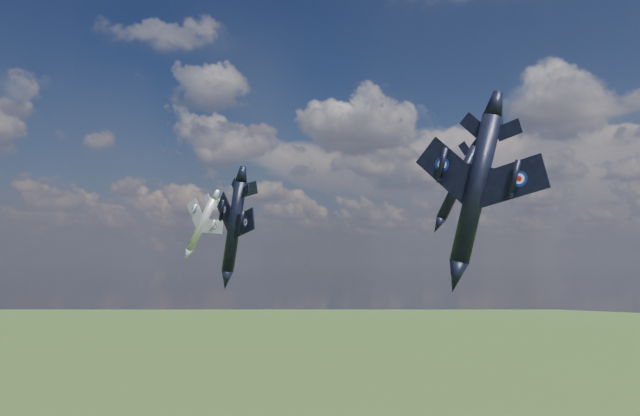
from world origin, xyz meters
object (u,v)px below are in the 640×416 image
Objects in this scene: jet_high_navy at (459,182)px; jet_left_silver at (202,224)px; jet_lead_navy at (234,226)px; jet_right_navy at (476,189)px.

jet_high_navy reaches higher than jet_left_silver.
jet_lead_navy reaches higher than jet_right_navy.
jet_lead_navy is 1.16× the size of jet_left_silver.
jet_high_navy reaches higher than jet_right_navy.
jet_left_silver is (-38.25, -11.83, -5.20)m from jet_high_navy.
jet_lead_navy is 0.99× the size of jet_high_navy.
jet_lead_navy is 1.22× the size of jet_right_navy.
jet_lead_navy is 33.27m from jet_high_navy.
jet_left_silver is at bearing 150.64° from jet_right_navy.
jet_lead_navy is at bearing -37.81° from jet_left_silver.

